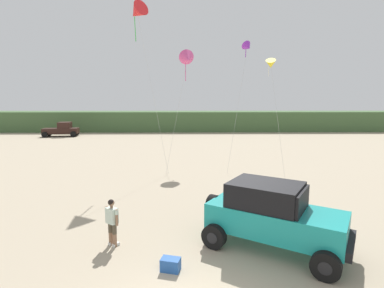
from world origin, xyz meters
The scene contains 9 objects.
dune_ridge centered at (-1.94, 43.56, 1.57)m, with size 90.00×6.72×3.14m, color #426038.
jeep centered at (2.80, 3.41, 1.20)m, with size 4.96×4.32×2.26m.
person_watching centered at (-2.66, 3.68, 0.94)m, with size 0.52×0.46×1.67m.
cooler_box centered at (-0.57, 2.11, 0.19)m, with size 0.56×0.36×0.38m, color #23519E.
distant_pickup centered at (-17.58, 35.51, 0.94)m, with size 4.83×2.98×1.98m.
kite_green_box centered at (-3.42, 14.90, 10.82)m, with size 2.83×2.17×11.65m.
kite_red_delta centered at (6.34, 17.31, 7.72)m, with size 1.15×5.34×8.22m.
kite_black_sled centered at (4.81, 18.75, 9.24)m, with size 2.74×5.86×9.80m.
kite_pink_ribbon centered at (-0.06, 17.65, 8.17)m, with size 2.19×4.25×8.88m.
Camera 1 is at (-0.06, -6.10, 5.01)m, focal length 27.90 mm.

